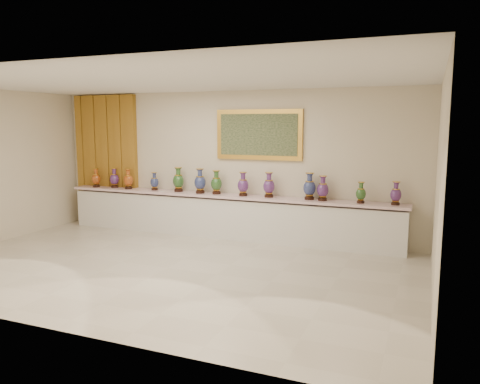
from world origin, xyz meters
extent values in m
plane|color=beige|center=(0.00, 0.00, 0.00)|extent=(8.00, 8.00, 0.00)
plane|color=beige|center=(0.00, 2.50, 1.50)|extent=(8.00, 0.00, 8.00)
plane|color=beige|center=(4.00, 0.00, 1.50)|extent=(0.00, 5.00, 5.00)
plane|color=white|center=(0.00, 0.00, 3.00)|extent=(8.00, 8.00, 0.00)
cube|color=#B87727|center=(-3.03, 2.44, 1.50)|extent=(1.64, 0.14, 2.95)
cube|color=gold|center=(0.69, 2.46, 2.12)|extent=(1.80, 0.06, 1.00)
cube|color=black|center=(0.69, 2.42, 2.12)|extent=(1.62, 0.02, 0.82)
cube|color=white|center=(0.00, 2.27, 0.41)|extent=(7.20, 0.42, 0.81)
cube|color=#FFD6DC|center=(0.00, 2.25, 0.88)|extent=(7.28, 0.48, 0.05)
cylinder|color=black|center=(-3.17, 2.21, 0.92)|extent=(0.15, 0.15, 0.04)
cone|color=gold|center=(-3.17, 2.21, 0.97)|extent=(0.13, 0.13, 0.03)
ellipsoid|color=maroon|center=(-3.17, 2.21, 1.09)|extent=(0.24, 0.24, 0.25)
cylinder|color=gold|center=(-3.17, 2.21, 1.19)|extent=(0.14, 0.14, 0.01)
cylinder|color=maroon|center=(-3.17, 2.21, 1.25)|extent=(0.08, 0.08, 0.09)
cone|color=maroon|center=(-3.17, 2.21, 1.31)|extent=(0.14, 0.14, 0.03)
cylinder|color=gold|center=(-3.17, 2.21, 1.32)|extent=(0.14, 0.14, 0.01)
cylinder|color=black|center=(-2.72, 2.29, 0.92)|extent=(0.16, 0.16, 0.04)
cone|color=gold|center=(-2.72, 2.29, 0.97)|extent=(0.14, 0.14, 0.03)
ellipsoid|color=#2C124F|center=(-2.72, 2.29, 1.09)|extent=(0.27, 0.27, 0.26)
cylinder|color=gold|center=(-2.72, 2.29, 1.20)|extent=(0.14, 0.14, 0.01)
cylinder|color=#2C124F|center=(-2.72, 2.29, 1.26)|extent=(0.08, 0.08, 0.09)
cone|color=#2C124F|center=(-2.72, 2.29, 1.32)|extent=(0.14, 0.14, 0.03)
cylinder|color=gold|center=(-2.72, 2.29, 1.34)|extent=(0.14, 0.14, 0.01)
cylinder|color=black|center=(-2.30, 2.22, 0.92)|extent=(0.16, 0.16, 0.04)
cone|color=gold|center=(-2.30, 2.22, 0.97)|extent=(0.14, 0.14, 0.03)
ellipsoid|color=maroon|center=(-2.30, 2.22, 1.10)|extent=(0.25, 0.25, 0.26)
cylinder|color=gold|center=(-2.30, 2.22, 1.21)|extent=(0.14, 0.14, 0.01)
cylinder|color=maroon|center=(-2.30, 2.22, 1.26)|extent=(0.08, 0.08, 0.09)
cone|color=maroon|center=(-2.30, 2.22, 1.33)|extent=(0.14, 0.14, 0.03)
cylinder|color=gold|center=(-2.30, 2.22, 1.35)|extent=(0.15, 0.15, 0.01)
cylinder|color=black|center=(-1.65, 2.27, 0.92)|extent=(0.14, 0.14, 0.04)
cone|color=gold|center=(-1.65, 2.27, 0.96)|extent=(0.12, 0.12, 0.03)
ellipsoid|color=#0E1242|center=(-1.65, 2.27, 1.07)|extent=(0.23, 0.23, 0.23)
cylinder|color=gold|center=(-1.65, 2.27, 1.17)|extent=(0.12, 0.12, 0.01)
cylinder|color=#0E1242|center=(-1.65, 2.27, 1.22)|extent=(0.07, 0.07, 0.08)
cone|color=#0E1242|center=(-1.65, 2.27, 1.27)|extent=(0.12, 0.12, 0.03)
cylinder|color=gold|center=(-1.65, 2.27, 1.29)|extent=(0.13, 0.13, 0.01)
cylinder|color=black|center=(-1.07, 2.29, 0.93)|extent=(0.18, 0.18, 0.05)
cone|color=gold|center=(-1.07, 2.29, 0.98)|extent=(0.16, 0.16, 0.03)
ellipsoid|color=black|center=(-1.07, 2.29, 1.13)|extent=(0.28, 0.28, 0.30)
cylinder|color=gold|center=(-1.07, 2.29, 1.25)|extent=(0.17, 0.17, 0.01)
cylinder|color=black|center=(-1.07, 2.29, 1.32)|extent=(0.10, 0.10, 0.11)
cone|color=black|center=(-1.07, 2.29, 1.39)|extent=(0.17, 0.17, 0.04)
cylinder|color=gold|center=(-1.07, 2.29, 1.41)|extent=(0.17, 0.17, 0.01)
cylinder|color=black|center=(-0.52, 2.24, 0.93)|extent=(0.18, 0.18, 0.05)
cone|color=gold|center=(-0.52, 2.24, 0.98)|extent=(0.16, 0.16, 0.03)
ellipsoid|color=#0E1242|center=(-0.52, 2.24, 1.12)|extent=(0.30, 0.30, 0.30)
cylinder|color=gold|center=(-0.52, 2.24, 1.25)|extent=(0.16, 0.16, 0.01)
cylinder|color=#0E1242|center=(-0.52, 2.24, 1.32)|extent=(0.10, 0.10, 0.11)
cone|color=#0E1242|center=(-0.52, 2.24, 1.39)|extent=(0.16, 0.16, 0.04)
cylinder|color=gold|center=(-0.52, 2.24, 1.41)|extent=(0.17, 0.17, 0.01)
cylinder|color=black|center=(-0.16, 2.26, 0.92)|extent=(0.17, 0.17, 0.05)
cone|color=gold|center=(-0.16, 2.26, 0.98)|extent=(0.15, 0.15, 0.03)
ellipsoid|color=black|center=(-0.16, 2.26, 1.11)|extent=(0.23, 0.23, 0.28)
cylinder|color=gold|center=(-0.16, 2.26, 1.23)|extent=(0.16, 0.16, 0.01)
cylinder|color=black|center=(-0.16, 2.26, 1.30)|extent=(0.09, 0.09, 0.10)
cone|color=black|center=(-0.16, 2.26, 1.37)|extent=(0.16, 0.16, 0.04)
cylinder|color=gold|center=(-0.16, 2.26, 1.39)|extent=(0.16, 0.16, 0.01)
cylinder|color=black|center=(0.44, 2.23, 0.92)|extent=(0.17, 0.17, 0.05)
cone|color=gold|center=(0.44, 2.23, 0.98)|extent=(0.15, 0.15, 0.03)
ellipsoid|color=#2C124F|center=(0.44, 2.23, 1.11)|extent=(0.28, 0.28, 0.28)
cylinder|color=gold|center=(0.44, 2.23, 1.23)|extent=(0.15, 0.15, 0.01)
cylinder|color=#2C124F|center=(0.44, 2.23, 1.29)|extent=(0.09, 0.09, 0.10)
cone|color=#2C124F|center=(0.44, 2.23, 1.36)|extent=(0.15, 0.15, 0.04)
cylinder|color=gold|center=(0.44, 2.23, 1.38)|extent=(0.16, 0.16, 0.01)
cylinder|color=black|center=(0.98, 2.27, 0.92)|extent=(0.17, 0.17, 0.05)
cone|color=gold|center=(0.98, 2.27, 0.98)|extent=(0.15, 0.15, 0.03)
ellipsoid|color=#2C124F|center=(0.98, 2.27, 1.11)|extent=(0.25, 0.25, 0.29)
cylinder|color=gold|center=(0.98, 2.27, 1.24)|extent=(0.16, 0.16, 0.01)
cylinder|color=#2C124F|center=(0.98, 2.27, 1.30)|extent=(0.09, 0.09, 0.10)
cone|color=#2C124F|center=(0.98, 2.27, 1.37)|extent=(0.16, 0.16, 0.04)
cylinder|color=gold|center=(0.98, 2.27, 1.39)|extent=(0.16, 0.16, 0.01)
cylinder|color=black|center=(1.78, 2.29, 0.93)|extent=(0.18, 0.18, 0.05)
cone|color=gold|center=(1.78, 2.29, 0.98)|extent=(0.16, 0.16, 0.03)
ellipsoid|color=#0E1242|center=(1.78, 2.29, 1.12)|extent=(0.30, 0.30, 0.30)
cylinder|color=gold|center=(1.78, 2.29, 1.25)|extent=(0.16, 0.16, 0.01)
cylinder|color=#0E1242|center=(1.78, 2.29, 1.32)|extent=(0.10, 0.10, 0.11)
cone|color=#0E1242|center=(1.78, 2.29, 1.39)|extent=(0.16, 0.16, 0.04)
cylinder|color=gold|center=(1.78, 2.29, 1.41)|extent=(0.17, 0.17, 0.01)
cylinder|color=black|center=(2.05, 2.26, 0.92)|extent=(0.17, 0.17, 0.05)
cone|color=gold|center=(2.05, 2.26, 0.98)|extent=(0.15, 0.15, 0.03)
ellipsoid|color=#2C124F|center=(2.05, 2.26, 1.11)|extent=(0.29, 0.29, 0.27)
cylinder|color=gold|center=(2.05, 2.26, 1.22)|extent=(0.15, 0.15, 0.01)
cylinder|color=#2C124F|center=(2.05, 2.26, 1.28)|extent=(0.09, 0.09, 0.10)
cone|color=#2C124F|center=(2.05, 2.26, 1.35)|extent=(0.15, 0.15, 0.04)
cylinder|color=gold|center=(2.05, 2.26, 1.37)|extent=(0.15, 0.15, 0.01)
cylinder|color=black|center=(2.75, 2.23, 0.92)|extent=(0.14, 0.14, 0.04)
cone|color=gold|center=(2.75, 2.23, 0.96)|extent=(0.12, 0.12, 0.03)
ellipsoid|color=black|center=(2.75, 2.23, 1.07)|extent=(0.22, 0.22, 0.23)
cylinder|color=gold|center=(2.75, 2.23, 1.17)|extent=(0.12, 0.12, 0.01)
cylinder|color=black|center=(2.75, 2.23, 1.22)|extent=(0.07, 0.07, 0.08)
cone|color=black|center=(2.75, 2.23, 1.27)|extent=(0.12, 0.12, 0.03)
cylinder|color=gold|center=(2.75, 2.23, 1.29)|extent=(0.13, 0.13, 0.01)
cylinder|color=black|center=(3.35, 2.27, 0.92)|extent=(0.15, 0.15, 0.04)
cone|color=gold|center=(3.35, 2.27, 0.97)|extent=(0.13, 0.13, 0.03)
ellipsoid|color=#2C124F|center=(3.35, 2.27, 1.08)|extent=(0.22, 0.22, 0.24)
cylinder|color=gold|center=(3.35, 2.27, 1.19)|extent=(0.13, 0.13, 0.01)
cylinder|color=#2C124F|center=(3.35, 2.27, 1.24)|extent=(0.08, 0.08, 0.09)
cone|color=#2C124F|center=(3.35, 2.27, 1.30)|extent=(0.13, 0.13, 0.03)
cylinder|color=gold|center=(3.35, 2.27, 1.32)|extent=(0.14, 0.14, 0.01)
cube|color=white|center=(-1.38, 2.13, 0.90)|extent=(0.10, 0.06, 0.00)
camera|label=1|loc=(3.88, -6.38, 2.33)|focal=35.00mm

